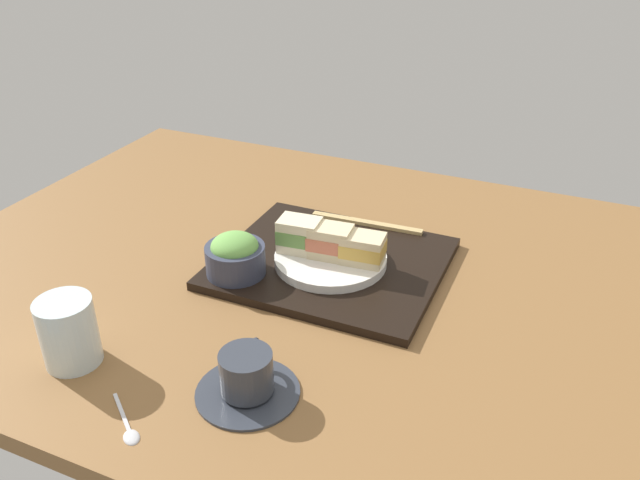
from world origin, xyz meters
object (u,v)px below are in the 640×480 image
sandwich_plate (331,259)px  coffee_cup (247,377)px  drinking_glass (69,332)px  sandwich_middle (331,241)px  salad_bowl (235,255)px  teaspoon (128,428)px  chopsticks_pair (367,223)px  sandwich_near (363,249)px  sandwich_far (300,235)px

sandwich_plate → coffee_cup: coffee_cup is taller
coffee_cup → drinking_glass: drinking_glass is taller
sandwich_middle → salad_bowl: size_ratio=0.78×
drinking_glass → teaspoon: drinking_glass is taller
chopsticks_pair → salad_bowl: bearing=60.6°
chopsticks_pair → drinking_glass: size_ratio=2.17×
salad_bowl → sandwich_near: bearing=-153.3°
sandwich_near → sandwich_far: sandwich_far is taller
sandwich_plate → sandwich_middle: 3.54cm
sandwich_near → teaspoon: size_ratio=0.87×
salad_bowl → teaspoon: (-4.92, 35.24, -4.64)cm
sandwich_near → salad_bowl: bearing=26.7°
sandwich_plate → sandwich_near: size_ratio=2.57×
sandwich_near → sandwich_far: bearing=3.5°
sandwich_near → coffee_cup: bearing=83.4°
chopsticks_pair → coffee_cup: 48.52cm
sandwich_far → teaspoon: (2.74, 44.13, -5.68)cm
sandwich_near → salad_bowl: 21.33cm
coffee_cup → teaspoon: bearing=49.0°
chopsticks_pair → teaspoon: 61.07cm
sandwich_far → sandwich_near: bearing=-176.5°
sandwich_far → coffee_cup: bearing=103.2°
sandwich_far → salad_bowl: sandwich_far is taller
chopsticks_pair → coffee_cup: bearing=91.2°
coffee_cup → teaspoon: size_ratio=1.62×
drinking_glass → teaspoon: (-15.45, 7.78, -4.68)cm
salad_bowl → coffee_cup: 28.01cm
sandwich_middle → drinking_glass: size_ratio=0.78×
sandwich_plate → salad_bowl: 16.45cm
sandwich_middle → coffee_cup: sandwich_middle is taller
chopsticks_pair → coffee_cup: coffee_cup is taller
sandwich_middle → coffee_cup: bearing=93.3°
sandwich_far → drinking_glass: size_ratio=0.74×
coffee_cup → drinking_glass: 26.18cm
sandwich_plate → sandwich_far: size_ratio=2.60×
teaspoon → coffee_cup: bearing=-131.0°
sandwich_near → chopsticks_pair: bearing=-72.6°
sandwich_far → coffee_cup: size_ratio=0.53×
sandwich_plate → chopsticks_pair: bearing=-93.0°
sandwich_far → teaspoon: bearing=86.4°
salad_bowl → sandwich_plate: bearing=-145.3°
sandwich_middle → drinking_glass: 43.80cm
sandwich_plate → salad_bowl: salad_bowl is taller
drinking_glass → salad_bowl: bearing=-111.0°
coffee_cup → teaspoon: 15.87cm
sandwich_plate → sandwich_far: bearing=3.5°
sandwich_plate → sandwich_near: 6.57cm
sandwich_plate → teaspoon: sandwich_plate is taller
sandwich_near → sandwich_middle: sandwich_middle is taller
sandwich_plate → sandwich_near: bearing=-176.5°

